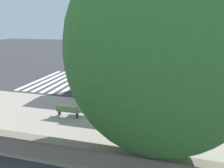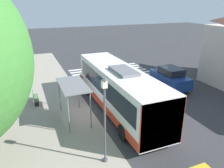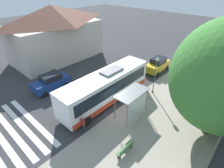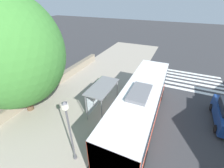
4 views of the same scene
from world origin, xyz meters
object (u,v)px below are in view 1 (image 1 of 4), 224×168
Objects in this scene: pedestrian at (81,87)px; bench at (68,111)px; bus at (136,77)px; shade_tree at (161,50)px; parked_car_far_lane at (122,70)px; street_lamp_near at (198,79)px; bus_shelter at (128,83)px.

pedestrian reaches higher than bench.
bus is 6.48× the size of bench.
bench is at bearing 58.79° from shade_tree.
bus is at bearing -157.84° from parked_car_far_lane.
shade_tree is (-6.68, 2.34, 2.72)m from street_lamp_near.
street_lamp_near is at bearing -97.52° from pedestrian.
shade_tree reaches higher than pedestrian.
bus is 5.71m from street_lamp_near.
parked_car_far_lane is at bearing -13.16° from pedestrian.
parked_car_far_lane is (8.23, -1.92, -0.08)m from pedestrian.
shade_tree is at bearing -157.27° from bus_shelter.
bus_shelter is 5.06m from pedestrian.
bus is at bearing -0.61° from bus_shelter.
street_lamp_near reaches higher than parked_car_far_lane.
pedestrian is 8.45m from parked_car_far_lane.
shade_tree is 2.25× the size of parked_car_far_lane.
bench is 9.44m from street_lamp_near.
shade_tree is at bearing -138.06° from pedestrian.
street_lamp_near reaches higher than pedestrian.
pedestrian is 0.41× the size of parked_car_far_lane.
bench is 0.37× the size of street_lamp_near.
bus_shelter is (-3.48, 0.04, 0.36)m from bus.
bus is 2.43× the size of street_lamp_near.
pedestrian is (1.85, 4.57, -1.14)m from bus_shelter.
parked_car_far_lane is at bearing 17.83° from shade_tree.
street_lamp_near is 0.47× the size of shade_tree.
pedestrian is at bearing 109.48° from bus.
parked_car_far_lane is at bearing 14.73° from bus_shelter.
shade_tree is at bearing -162.17° from parked_car_far_lane.
pedestrian is at bearing 68.00° from bus_shelter.
parked_car_far_lane is (12.28, -1.20, 0.49)m from bench.
bus is 2.56× the size of parked_car_far_lane.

